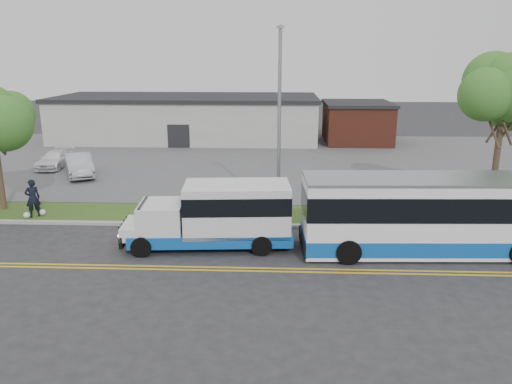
{
  "coord_description": "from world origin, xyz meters",
  "views": [
    {
      "loc": [
        2.94,
        -22.24,
        8.24
      ],
      "look_at": [
        1.88,
        1.8,
        1.6
      ],
      "focal_mm": 35.0,
      "sensor_mm": 36.0,
      "label": 1
    }
  ],
  "objects_px": {
    "tree_east": "(504,98)",
    "streetlight_near": "(279,117)",
    "shuttle_bus": "(220,213)",
    "pedestrian": "(33,198)",
    "parked_car_b": "(55,159)",
    "transit_bus": "(443,215)",
    "parked_car_a": "(79,165)"
  },
  "relations": [
    {
      "from": "tree_east",
      "to": "parked_car_a",
      "type": "relative_size",
      "value": 1.77
    },
    {
      "from": "shuttle_bus",
      "to": "transit_bus",
      "type": "xyz_separation_m",
      "value": [
        9.54,
        -0.28,
        0.16
      ]
    },
    {
      "from": "pedestrian",
      "to": "parked_car_b",
      "type": "height_order",
      "value": "pedestrian"
    },
    {
      "from": "streetlight_near",
      "to": "shuttle_bus",
      "type": "relative_size",
      "value": 1.25
    },
    {
      "from": "pedestrian",
      "to": "parked_car_a",
      "type": "relative_size",
      "value": 0.43
    },
    {
      "from": "streetlight_near",
      "to": "pedestrian",
      "type": "relative_size",
      "value": 4.75
    },
    {
      "from": "tree_east",
      "to": "transit_bus",
      "type": "distance_m",
      "value": 7.72
    },
    {
      "from": "parked_car_a",
      "to": "parked_car_b",
      "type": "bearing_deg",
      "value": 111.17
    },
    {
      "from": "tree_east",
      "to": "parked_car_a",
      "type": "height_order",
      "value": "tree_east"
    },
    {
      "from": "parked_car_a",
      "to": "parked_car_b",
      "type": "xyz_separation_m",
      "value": [
        -2.84,
        2.58,
        -0.16
      ]
    },
    {
      "from": "parked_car_a",
      "to": "tree_east",
      "type": "bearing_deg",
      "value": -44.4
    },
    {
      "from": "shuttle_bus",
      "to": "pedestrian",
      "type": "bearing_deg",
      "value": 156.99
    },
    {
      "from": "shuttle_bus",
      "to": "parked_car_b",
      "type": "distance_m",
      "value": 20.63
    },
    {
      "from": "streetlight_near",
      "to": "transit_bus",
      "type": "xyz_separation_m",
      "value": [
        7.0,
        -4.53,
        -3.56
      ]
    },
    {
      "from": "streetlight_near",
      "to": "parked_car_b",
      "type": "relative_size",
      "value": 2.26
    },
    {
      "from": "transit_bus",
      "to": "parked_car_b",
      "type": "height_order",
      "value": "transit_bus"
    },
    {
      "from": "parked_car_b",
      "to": "pedestrian",
      "type": "bearing_deg",
      "value": -71.52
    },
    {
      "from": "transit_bus",
      "to": "parked_car_a",
      "type": "relative_size",
      "value": 2.57
    },
    {
      "from": "streetlight_near",
      "to": "transit_bus",
      "type": "height_order",
      "value": "streetlight_near"
    },
    {
      "from": "parked_car_b",
      "to": "tree_east",
      "type": "bearing_deg",
      "value": -21.29
    },
    {
      "from": "tree_east",
      "to": "shuttle_bus",
      "type": "xyz_separation_m",
      "value": [
        -13.54,
        -4.52,
        -4.68
      ]
    },
    {
      "from": "shuttle_bus",
      "to": "parked_car_b",
      "type": "height_order",
      "value": "shuttle_bus"
    },
    {
      "from": "shuttle_bus",
      "to": "parked_car_a",
      "type": "relative_size",
      "value": 1.62
    },
    {
      "from": "shuttle_bus",
      "to": "transit_bus",
      "type": "height_order",
      "value": "transit_bus"
    },
    {
      "from": "streetlight_near",
      "to": "transit_bus",
      "type": "relative_size",
      "value": 0.79
    },
    {
      "from": "transit_bus",
      "to": "pedestrian",
      "type": "distance_m",
      "value": 20.01
    },
    {
      "from": "tree_east",
      "to": "streetlight_near",
      "type": "xyz_separation_m",
      "value": [
        -11.0,
        -0.27,
        -0.97
      ]
    },
    {
      "from": "streetlight_near",
      "to": "parked_car_a",
      "type": "bearing_deg",
      "value": 149.26
    },
    {
      "from": "shuttle_bus",
      "to": "tree_east",
      "type": "bearing_deg",
      "value": 14.16
    },
    {
      "from": "tree_east",
      "to": "streetlight_near",
      "type": "relative_size",
      "value": 0.88
    },
    {
      "from": "streetlight_near",
      "to": "tree_east",
      "type": "bearing_deg",
      "value": 1.42
    },
    {
      "from": "transit_bus",
      "to": "parked_car_b",
      "type": "distance_m",
      "value": 28.18
    }
  ]
}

